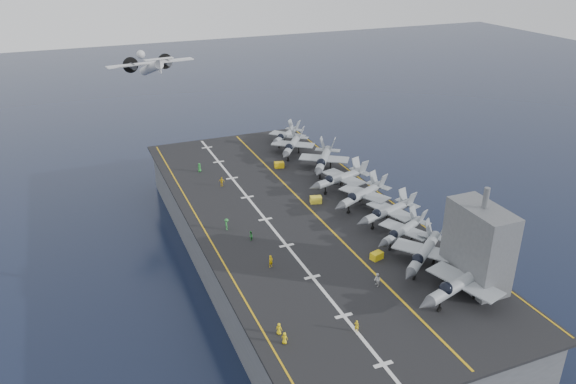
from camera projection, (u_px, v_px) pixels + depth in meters
name	position (u px, v px, depth m)	size (l,w,h in m)	color
ground	(296.00, 263.00, 105.81)	(500.00, 500.00, 0.00)	#142135
hull	(296.00, 240.00, 103.73)	(36.00, 90.00, 10.00)	#56595E
flight_deck	(296.00, 215.00, 101.56)	(38.00, 92.00, 0.40)	black
foul_line	(311.00, 211.00, 102.51)	(0.35, 90.00, 0.02)	gold
landing_centerline	(265.00, 219.00, 99.40)	(0.50, 90.00, 0.02)	silver
deck_edge_port	(205.00, 231.00, 95.60)	(0.25, 90.00, 0.02)	gold
deck_edge_stbd	(385.00, 197.00, 107.87)	(0.25, 90.00, 0.02)	gold
island_superstructure	(480.00, 237.00, 78.32)	(5.00, 10.00, 15.00)	#56595E
fighter_jet_0	(461.00, 282.00, 76.51)	(18.28, 14.75, 5.52)	#989FA8
fighter_jet_1	(424.00, 252.00, 84.24)	(17.74, 16.89, 5.14)	gray
fighter_jet_2	(403.00, 230.00, 91.18)	(15.14, 13.14, 4.42)	#9098A0
fighter_jet_3	(388.00, 210.00, 97.32)	(15.63, 12.60, 4.72)	#A2AAB2
fighter_jet_4	(362.00, 194.00, 103.29)	(17.20, 14.95, 5.02)	gray
fighter_jet_5	(341.00, 177.00, 110.31)	(16.61, 13.33, 5.03)	#9299A2
fighter_jet_6	(324.00, 159.00, 118.87)	(17.55, 18.89, 5.46)	#A3A9B3
fighter_jet_7	(292.00, 144.00, 127.70)	(16.44, 17.52, 5.07)	#9EA6AE
fighter_jet_8	(286.00, 135.00, 134.78)	(15.36, 15.02, 4.48)	gray
tow_cart_a	(377.00, 256.00, 87.01)	(2.16, 1.70, 1.14)	yellow
tow_cart_b	(316.00, 200.00, 105.33)	(2.40, 1.88, 1.27)	yellow
tow_cart_c	(279.00, 165.00, 121.39)	(2.25, 1.69, 1.22)	#E2B30D
crew_0	(285.00, 338.00, 68.84)	(1.17, 1.09, 1.62)	yellow
crew_1	(271.00, 261.00, 84.75)	(1.38, 1.13, 1.98)	#DAA908
crew_2	(251.00, 236.00, 92.32)	(1.18, 1.15, 1.65)	#238231
crew_3	(227.00, 224.00, 95.56)	(1.02, 1.36, 2.05)	#2A8C37
crew_4	(222.00, 182.00, 112.13)	(1.42, 1.23, 1.98)	yellow
crew_5	(199.00, 167.00, 119.12)	(1.36, 1.32, 1.90)	#268C33
crew_6	(357.00, 326.00, 70.97)	(1.17, 1.18, 1.67)	yellow
crew_7	(377.00, 280.00, 80.10)	(0.94, 1.31, 2.06)	silver
transport_plane	(151.00, 68.00, 135.94)	(23.06, 17.37, 5.01)	white
crew_8	(279.00, 329.00, 70.46)	(1.17, 1.09, 1.62)	yellow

